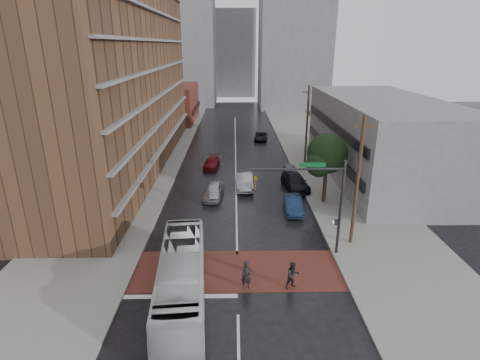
{
  "coord_description": "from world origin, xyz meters",
  "views": [
    {
      "loc": [
        -0.16,
        -21.44,
        14.51
      ],
      "look_at": [
        0.31,
        8.97,
        3.5
      ],
      "focal_mm": 28.0,
      "sensor_mm": 36.0,
      "label": 1
    }
  ],
  "objects_px": {
    "car_travel_c": "(212,163)",
    "suv_travel": "(261,136)",
    "car_parked_near": "(293,204)",
    "car_travel_b": "(245,181)",
    "pedestrian_a": "(247,275)",
    "pedestrian_b": "(293,275)",
    "car_travel_a": "(213,191)",
    "transit_bus": "(182,277)",
    "car_parked_far": "(290,172)",
    "car_parked_mid": "(295,182)"
  },
  "relations": [
    {
      "from": "pedestrian_a",
      "to": "car_travel_a",
      "type": "xyz_separation_m",
      "value": [
        -2.85,
        14.91,
        -0.2
      ]
    },
    {
      "from": "car_travel_b",
      "to": "suv_travel",
      "type": "distance_m",
      "value": 21.69
    },
    {
      "from": "pedestrian_a",
      "to": "car_travel_c",
      "type": "distance_m",
      "value": 25.09
    },
    {
      "from": "car_parked_far",
      "to": "pedestrian_a",
      "type": "bearing_deg",
      "value": -103.39
    },
    {
      "from": "pedestrian_b",
      "to": "car_parked_near",
      "type": "bearing_deg",
      "value": 61.79
    },
    {
      "from": "suv_travel",
      "to": "car_parked_near",
      "type": "relative_size",
      "value": 0.99
    },
    {
      "from": "car_travel_b",
      "to": "car_parked_far",
      "type": "xyz_separation_m",
      "value": [
        5.37,
        3.27,
        -0.12
      ]
    },
    {
      "from": "transit_bus",
      "to": "pedestrian_b",
      "type": "relative_size",
      "value": 6.02
    },
    {
      "from": "car_parked_near",
      "to": "car_parked_mid",
      "type": "relative_size",
      "value": 0.82
    },
    {
      "from": "car_travel_a",
      "to": "pedestrian_a",
      "type": "bearing_deg",
      "value": -72.32
    },
    {
      "from": "transit_bus",
      "to": "pedestrian_b",
      "type": "xyz_separation_m",
      "value": [
        6.79,
        1.02,
        -0.62
      ]
    },
    {
      "from": "pedestrian_a",
      "to": "suv_travel",
      "type": "distance_m",
      "value": 39.25
    },
    {
      "from": "car_travel_a",
      "to": "car_travel_c",
      "type": "relative_size",
      "value": 1.03
    },
    {
      "from": "suv_travel",
      "to": "car_parked_near",
      "type": "bearing_deg",
      "value": -80.48
    },
    {
      "from": "transit_bus",
      "to": "car_travel_c",
      "type": "height_order",
      "value": "transit_bus"
    },
    {
      "from": "transit_bus",
      "to": "pedestrian_b",
      "type": "distance_m",
      "value": 6.9
    },
    {
      "from": "pedestrian_a",
      "to": "suv_travel",
      "type": "relative_size",
      "value": 0.44
    },
    {
      "from": "car_travel_c",
      "to": "suv_travel",
      "type": "relative_size",
      "value": 0.99
    },
    {
      "from": "pedestrian_a",
      "to": "car_travel_a",
      "type": "distance_m",
      "value": 15.18
    },
    {
      "from": "pedestrian_a",
      "to": "car_parked_mid",
      "type": "xyz_separation_m",
      "value": [
        5.73,
        17.38,
        -0.18
      ]
    },
    {
      "from": "pedestrian_b",
      "to": "car_parked_far",
      "type": "bearing_deg",
      "value": 62.62
    },
    {
      "from": "pedestrian_a",
      "to": "car_parked_mid",
      "type": "bearing_deg",
      "value": 62.18
    },
    {
      "from": "pedestrian_a",
      "to": "pedestrian_b",
      "type": "bearing_deg",
      "value": -9.57
    },
    {
      "from": "pedestrian_b",
      "to": "car_travel_a",
      "type": "xyz_separation_m",
      "value": [
        -5.75,
        14.91,
        -0.17
      ]
    },
    {
      "from": "transit_bus",
      "to": "car_parked_near",
      "type": "xyz_separation_m",
      "value": [
        8.52,
        12.52,
        -0.83
      ]
    },
    {
      "from": "car_parked_near",
      "to": "car_travel_b",
      "type": "bearing_deg",
      "value": 126.88
    },
    {
      "from": "car_travel_a",
      "to": "car_travel_b",
      "type": "height_order",
      "value": "car_travel_b"
    },
    {
      "from": "pedestrian_a",
      "to": "car_travel_c",
      "type": "relative_size",
      "value": 0.45
    },
    {
      "from": "suv_travel",
      "to": "pedestrian_a",
      "type": "bearing_deg",
      "value": -87.91
    },
    {
      "from": "pedestrian_a",
      "to": "car_parked_far",
      "type": "xyz_separation_m",
      "value": [
        5.73,
        20.9,
        -0.26
      ]
    },
    {
      "from": "car_travel_a",
      "to": "car_travel_c",
      "type": "xyz_separation_m",
      "value": [
        -0.74,
        9.93,
        -0.13
      ]
    },
    {
      "from": "transit_bus",
      "to": "pedestrian_a",
      "type": "distance_m",
      "value": 4.06
    },
    {
      "from": "car_travel_c",
      "to": "car_parked_near",
      "type": "distance_m",
      "value": 15.67
    },
    {
      "from": "pedestrian_a",
      "to": "car_travel_b",
      "type": "distance_m",
      "value": 17.64
    },
    {
      "from": "suv_travel",
      "to": "car_parked_mid",
      "type": "xyz_separation_m",
      "value": [
        2.17,
        -21.7,
        0.17
      ]
    },
    {
      "from": "transit_bus",
      "to": "pedestrian_a",
      "type": "bearing_deg",
      "value": 10.03
    },
    {
      "from": "car_parked_near",
      "to": "car_parked_far",
      "type": "bearing_deg",
      "value": 85.35
    },
    {
      "from": "car_travel_c",
      "to": "car_parked_far",
      "type": "relative_size",
      "value": 1.06
    },
    {
      "from": "pedestrian_b",
      "to": "car_parked_mid",
      "type": "bearing_deg",
      "value": 61.09
    },
    {
      "from": "car_travel_a",
      "to": "car_parked_mid",
      "type": "xyz_separation_m",
      "value": [
        8.58,
        2.48,
        0.02
      ]
    },
    {
      "from": "car_travel_a",
      "to": "transit_bus",
      "type": "bearing_deg",
      "value": -86.87
    },
    {
      "from": "car_travel_b",
      "to": "car_parked_far",
      "type": "relative_size",
      "value": 1.21
    },
    {
      "from": "car_parked_near",
      "to": "suv_travel",
      "type": "bearing_deg",
      "value": 94.25
    },
    {
      "from": "car_travel_c",
      "to": "suv_travel",
      "type": "xyz_separation_m",
      "value": [
        7.15,
        14.25,
        -0.02
      ]
    },
    {
      "from": "transit_bus",
      "to": "suv_travel",
      "type": "xyz_separation_m",
      "value": [
        7.45,
        40.11,
        -0.94
      ]
    },
    {
      "from": "suv_travel",
      "to": "car_parked_far",
      "type": "relative_size",
      "value": 1.06
    },
    {
      "from": "pedestrian_a",
      "to": "suv_travel",
      "type": "bearing_deg",
      "value": 75.23
    },
    {
      "from": "car_travel_a",
      "to": "suv_travel",
      "type": "bearing_deg",
      "value": 82.02
    },
    {
      "from": "pedestrian_a",
      "to": "car_travel_c",
      "type": "height_order",
      "value": "pedestrian_a"
    },
    {
      "from": "pedestrian_a",
      "to": "suv_travel",
      "type": "xyz_separation_m",
      "value": [
        3.56,
        39.08,
        -0.35
      ]
    }
  ]
}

